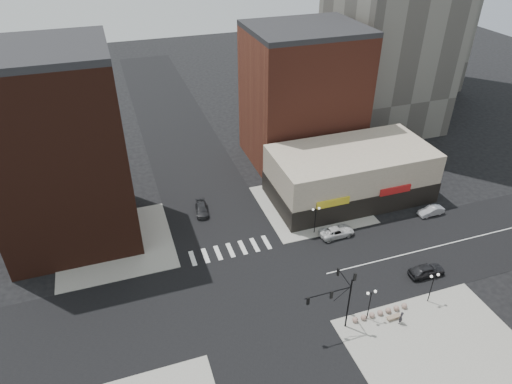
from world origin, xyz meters
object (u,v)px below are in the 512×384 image
white_suv (337,232)px  street_lamp_se_b (433,281)px  street_lamp_se_a (371,298)px  street_lamp_ne (316,214)px  dark_sedan_east (427,270)px  dark_sedan_north (202,209)px  stone_bench (394,317)px  silver_sedan (431,211)px  traffic_signal (340,294)px  pedestrian (401,318)px

white_suv → street_lamp_se_b: bearing=-165.4°
street_lamp_se_a → street_lamp_ne: 16.03m
dark_sedan_east → dark_sedan_north: (-23.28, 21.93, -0.15)m
dark_sedan_east → stone_bench: 9.17m
dark_sedan_east → white_suv: bearing=34.8°
street_lamp_se_b → dark_sedan_east: size_ratio=0.91×
street_lamp_se_b → street_lamp_ne: size_ratio=1.00×
street_lamp_ne → dark_sedan_north: street_lamp_ne is taller
silver_sedan → stone_bench: (-16.37, -15.50, -0.32)m
street_lamp_se_a → stone_bench: (2.78, -1.00, -2.96)m
traffic_signal → white_suv: (7.45, 14.33, -4.27)m
pedestrian → dark_sedan_east: bearing=-171.5°
street_lamp_se_a → pedestrian: street_lamp_se_a is taller
street_lamp_se_b → dark_sedan_north: size_ratio=0.96×
dark_sedan_north → pedestrian: bearing=-52.7°
traffic_signal → dark_sedan_east: size_ratio=1.71×
street_lamp_ne → dark_sedan_north: bearing=144.5°
street_lamp_se_b → dark_sedan_north: bearing=128.8°
street_lamp_ne → dark_sedan_east: 15.65m
traffic_signal → dark_sedan_north: (-8.97, 25.62, -4.33)m
street_lamp_se_b → silver_sedan: size_ratio=1.04×
street_lamp_se_b → street_lamp_se_a: bearing=180.0°
white_suv → pedestrian: pedestrian is taller
street_lamp_se_a → white_suv: size_ratio=0.84×
traffic_signal → street_lamp_se_a: 4.12m
street_lamp_se_a → pedestrian: 4.23m
dark_sedan_east → silver_sedan: bearing=-37.0°
white_suv → dark_sedan_east: 12.66m
street_lamp_se_b → silver_sedan: bearing=52.4°
traffic_signal → street_lamp_se_a: bearing=-2.6°
street_lamp_se_a → dark_sedan_north: street_lamp_se_a is taller
silver_sedan → street_lamp_ne: bearing=-96.9°
dark_sedan_north → dark_sedan_east: bearing=-35.8°
silver_sedan → dark_sedan_north: bearing=-111.6°
pedestrian → traffic_signal: bearing=-44.0°
street_lamp_se_b → silver_sedan: street_lamp_se_b is taller
white_suv → pedestrian: size_ratio=2.96×
traffic_signal → dark_sedan_north: size_ratio=1.80×
street_lamp_se_b → stone_bench: (-5.22, -1.00, -2.96)m
street_lamp_ne → pedestrian: bearing=-83.4°
dark_sedan_east → stone_bench: size_ratio=2.65×
stone_bench → dark_sedan_east: bearing=30.0°
street_lamp_ne → white_suv: bearing=-29.2°
white_suv → stone_bench: (-0.91, -15.50, -0.35)m
stone_bench → street_lamp_se_a: bearing=158.2°
white_suv → dark_sedan_north: bearing=53.5°
traffic_signal → dark_sedan_east: traffic_signal is taller
street_lamp_ne → white_suv: street_lamp_ne is taller
silver_sedan → pedestrian: size_ratio=2.39×
street_lamp_ne → stone_bench: bearing=-84.0°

